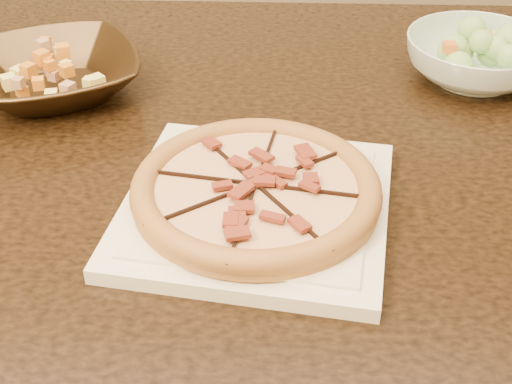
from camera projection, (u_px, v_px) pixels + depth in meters
dining_table at (191, 197)px, 0.98m from camera, size 1.56×1.03×0.75m
plate at (256, 206)px, 0.80m from camera, size 0.34×0.34×0.02m
pizza at (256, 189)px, 0.78m from camera, size 0.28×0.28×0.03m
bronze_bowl at (54, 74)px, 1.02m from camera, size 0.32×0.32×0.06m
mixed_dish at (48, 46)px, 0.99m from camera, size 0.12×0.12×0.03m
salad_bowl at (476, 59)px, 1.05m from camera, size 0.24×0.24×0.07m
salad at (481, 26)px, 1.02m from camera, size 0.09×0.10×0.04m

